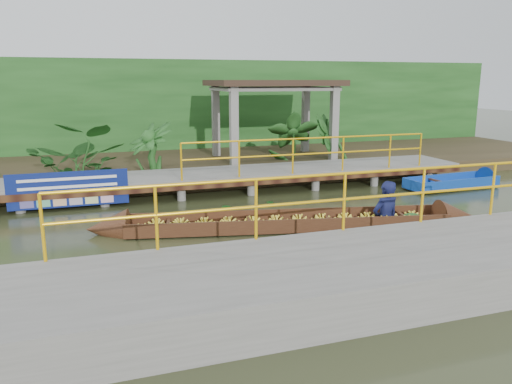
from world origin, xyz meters
name	(u,v)px	position (x,y,z in m)	size (l,w,h in m)	color
ground	(247,223)	(0.00, 0.00, 0.00)	(80.00, 80.00, 0.00)	#2F381C
land_strip	(185,163)	(0.00, 7.50, 0.23)	(30.00, 8.00, 0.45)	#2E2617
far_dock	(211,176)	(0.02, 3.43, 0.48)	(16.00, 2.06, 1.66)	slate
near_dock	(389,271)	(1.00, -4.20, 0.30)	(18.00, 2.40, 1.73)	slate
pavilion	(273,91)	(3.00, 6.30, 2.82)	(4.40, 3.00, 3.00)	slate
foliage_backdrop	(172,110)	(0.00, 10.00, 2.00)	(30.00, 0.80, 4.00)	#173F14
vendor_boat	(312,214)	(1.27, -0.77, 0.31)	(8.68, 2.63, 2.26)	#361B0E
moored_blue_boat	(472,182)	(7.82, 1.68, 0.15)	(3.49, 1.14, 0.82)	#0E399B
blue_banner	(69,189)	(-3.84, 2.48, 0.56)	(2.86, 0.04, 0.89)	navy
tropical_plants	(141,144)	(-1.75, 5.30, 1.26)	(14.30, 1.30, 1.63)	#173F14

